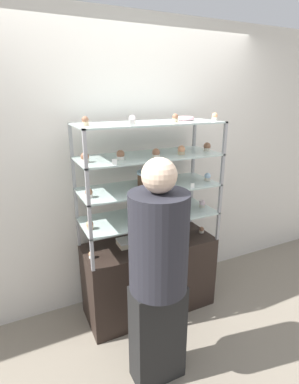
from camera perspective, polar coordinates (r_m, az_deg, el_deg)
The scene contains 35 objects.
ground_plane at distance 3.09m, azimuth 0.00°, elevation -20.99°, with size 20.00×20.00×0.00m, color gray.
back_wall at distance 2.81m, azimuth -3.36°, elevation 4.79°, with size 8.00×0.05×2.60m.
display_base at distance 2.88m, azimuth 0.00°, elevation -15.64°, with size 1.17×0.46×0.69m.
display_riser_lower at distance 2.60m, azimuth 0.00°, elevation -4.73°, with size 1.17×0.46×0.26m.
display_riser_middle at distance 2.51m, azimuth 0.00°, elevation 0.78°, with size 1.17×0.46×0.26m.
display_riser_upper at distance 2.44m, azimuth 0.00°, elevation 6.64°, with size 1.17×0.46×0.26m.
display_riser_top at distance 2.40m, azimuth 0.00°, elevation 12.76°, with size 1.17×0.46×0.26m.
layer_cake_centerpiece at distance 2.52m, azimuth 0.09°, elevation 2.65°, with size 0.22×0.22×0.12m.
sheet_cake_frosted at distance 2.65m, azimuth -3.86°, elevation -9.48°, with size 0.20×0.14×0.06m.
cupcake_0 at distance 2.50m, azimuth -10.97°, elevation -11.64°, with size 0.05×0.05×0.06m.
cupcake_1 at distance 2.59m, azimuth 1.38°, elevation -10.11°, with size 0.05×0.05×0.06m.
cupcake_2 at distance 2.73m, azimuth 6.19°, elevation -8.61°, with size 0.05×0.05×0.06m.
cupcake_3 at distance 2.90m, azimuth 9.89°, elevation -7.12°, with size 0.05×0.05×0.06m.
price_tag_0 at distance 2.63m, azimuth 6.50°, elevation -9.98°, with size 0.04×0.00×0.04m.
cupcake_4 at distance 2.36m, azimuth -11.29°, elevation -6.24°, with size 0.06×0.06×0.07m.
cupcake_5 at distance 2.49m, azimuth -3.03°, elevation -4.61°, with size 0.06×0.06×0.07m.
cupcake_6 at distance 2.62m, azimuth 3.64°, elevation -3.37°, with size 0.06×0.06×0.07m.
cupcake_7 at distance 2.79m, azimuth 10.01°, elevation -2.23°, with size 0.06×0.06×0.07m.
price_tag_1 at distance 2.44m, azimuth 3.50°, elevation -5.39°, with size 0.04×0.00×0.04m.
cupcake_8 at distance 2.26m, azimuth -11.46°, elevation -0.25°, with size 0.06×0.06×0.07m.
cupcake_9 at distance 2.70m, azimuth 10.99°, elevation 2.84°, with size 0.06×0.06×0.07m.
price_tag_2 at distance 2.46m, azimuth 8.18°, elevation 1.17°, with size 0.04×0.00×0.04m.
cupcake_10 at distance 2.22m, azimuth -12.21°, elevation 6.40°, with size 0.06×0.06×0.07m.
cupcake_11 at distance 2.27m, azimuth -5.54°, elevation 7.00°, with size 0.06×0.06×0.07m.
cupcake_12 at distance 2.33m, azimuth 1.21°, elevation 7.35°, with size 0.06×0.06×0.07m.
cupcake_13 at distance 2.48m, azimuth 6.10°, elevation 7.93°, with size 0.06×0.06×0.07m.
cupcake_14 at distance 2.66m, azimuth 10.91°, elevation 8.43°, with size 0.06×0.06×0.07m.
price_tag_3 at distance 2.10m, azimuth -6.69°, elevation 5.68°, with size 0.04×0.00×0.04m.
cupcake_15 at distance 2.17m, azimuth -12.14°, elevation 13.07°, with size 0.05×0.05×0.07m.
cupcake_16 at distance 2.24m, azimuth -3.31°, elevation 13.58°, with size 0.05×0.05×0.07m.
cupcake_17 at distance 2.41m, azimuth 4.93°, elevation 13.87°, with size 0.05×0.05×0.07m.
cupcake_18 at distance 2.57m, azimuth 12.31°, elevation 13.82°, with size 0.05×0.05×0.07m.
price_tag_4 at distance 2.11m, azimuth -3.38°, elevation 13.01°, with size 0.04×0.00×0.04m.
donut_glazed at distance 2.59m, azimuth 6.92°, elevation 13.77°, with size 0.14×0.14×0.03m.
customer_figure at distance 1.99m, azimuth 1.67°, elevation -15.03°, with size 0.38×0.38×1.61m.
Camera 1 is at (-1.04, -2.15, 1.95)m, focal length 28.00 mm.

